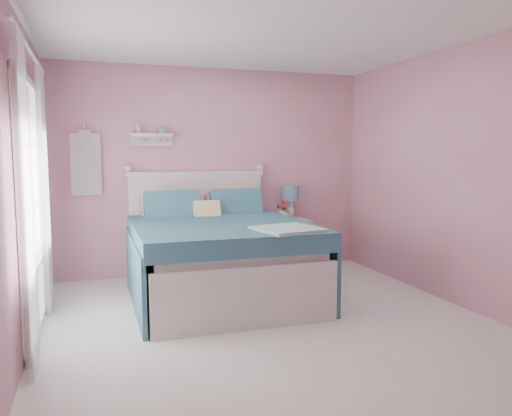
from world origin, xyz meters
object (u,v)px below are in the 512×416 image
vase (282,213)px  table_lamp (290,195)px  nightstand (290,244)px  teacup (289,219)px  bed (217,257)px

vase → table_lamp: bearing=35.1°
nightstand → teacup: size_ratio=7.49×
teacup → bed: bearing=-147.6°
bed → teacup: (1.11, 0.70, 0.28)m
bed → nightstand: 1.49m
table_lamp → teacup: bearing=-115.0°
nightstand → vase: 0.43m
bed → vase: (1.09, 0.88, 0.33)m
bed → vase: bearing=39.1°
nightstand → teacup: teacup is taller
nightstand → table_lamp: table_lamp is taller
nightstand → table_lamp: size_ratio=1.50×
vase → nightstand: bearing=-1.9°
bed → table_lamp: 1.68m
vase → teacup: size_ratio=1.89×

